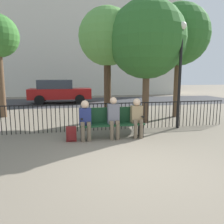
% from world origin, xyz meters
% --- Properties ---
extents(ground_plane, '(80.00, 80.00, 0.00)m').
position_xyz_m(ground_plane, '(0.00, 0.00, 0.00)').
color(ground_plane, '#706656').
extents(park_bench, '(1.94, 0.45, 0.92)m').
position_xyz_m(park_bench, '(0.00, 2.30, 0.50)').
color(park_bench, '#14381E').
rests_on(park_bench, ground).
extents(seated_person_0, '(0.34, 0.39, 1.17)m').
position_xyz_m(seated_person_0, '(-0.80, 2.17, 0.67)').
color(seated_person_0, brown).
rests_on(seated_person_0, ground).
extents(seated_person_1, '(0.34, 0.39, 1.25)m').
position_xyz_m(seated_person_1, '(0.04, 2.18, 0.70)').
color(seated_person_1, brown).
rests_on(seated_person_1, ground).
extents(seated_person_2, '(0.34, 0.39, 1.19)m').
position_xyz_m(seated_person_2, '(0.76, 2.17, 0.68)').
color(seated_person_2, brown).
rests_on(seated_person_2, ground).
extents(backpack, '(0.29, 0.21, 0.43)m').
position_xyz_m(backpack, '(-1.22, 2.13, 0.21)').
color(backpack, maroon).
rests_on(backpack, ground).
extents(fence_railing, '(9.01, 0.03, 0.95)m').
position_xyz_m(fence_railing, '(-0.02, 3.24, 0.56)').
color(fence_railing, black).
rests_on(fence_railing, ground).
extents(tree_0, '(2.99, 2.99, 4.74)m').
position_xyz_m(tree_0, '(1.77, 4.21, 3.23)').
color(tree_0, brown).
rests_on(tree_0, ground).
extents(tree_1, '(2.69, 2.69, 5.01)m').
position_xyz_m(tree_1, '(3.59, 5.18, 3.65)').
color(tree_1, brown).
rests_on(tree_1, ground).
extents(tree_2, '(2.33, 2.33, 4.61)m').
position_xyz_m(tree_2, '(0.36, 5.01, 3.41)').
color(tree_2, '#422D1E').
rests_on(tree_2, ground).
extents(lamp_post, '(0.28, 0.28, 3.69)m').
position_xyz_m(lamp_post, '(2.60, 3.06, 2.44)').
color(lamp_post, black).
rests_on(lamp_post, ground).
extents(street_surface, '(24.00, 6.00, 0.01)m').
position_xyz_m(street_surface, '(0.00, 12.00, 0.00)').
color(street_surface, '#333335').
rests_on(street_surface, ground).
extents(parked_car_0, '(4.20, 1.94, 1.62)m').
position_xyz_m(parked_car_0, '(-1.91, 11.57, 0.84)').
color(parked_car_0, maroon).
rests_on(parked_car_0, ground).
extents(building_facade, '(20.00, 6.00, 12.05)m').
position_xyz_m(building_facade, '(0.00, 20.00, 6.03)').
color(building_facade, beige).
rests_on(building_facade, ground).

